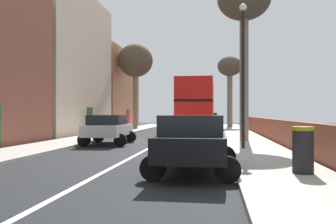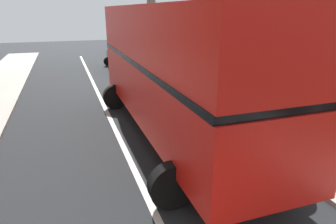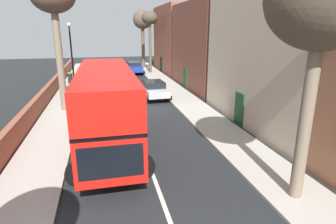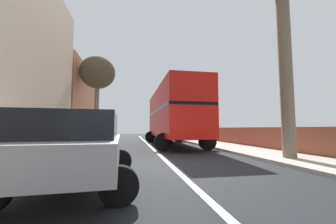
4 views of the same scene
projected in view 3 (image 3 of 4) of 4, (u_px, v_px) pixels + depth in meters
ground_plane at (128, 107)px, 22.19m from camera, size 84.00×84.00×0.00m
road_centre_line at (128, 107)px, 22.19m from camera, size 0.16×54.00×0.01m
sidewalk_left at (187, 102)px, 23.24m from camera, size 2.60×60.00×0.12m
sidewalk_right at (63, 110)px, 21.10m from camera, size 2.60×60.00×0.12m
terraced_houses_left at (232, 45)px, 22.59m from camera, size 4.07×47.52×10.91m
boundary_wall_right at (40, 103)px, 20.59m from camera, size 0.36×54.00×1.31m
double_decker_bus at (107, 103)px, 13.97m from camera, size 3.58×10.30×4.06m
parked_car_silver_left_0 at (154, 89)px, 24.43m from camera, size 2.60×4.14×1.55m
parked_car_blue_left_1 at (134, 67)px, 38.24m from camera, size 2.47×4.63×1.62m
parked_car_black_right_2 at (96, 76)px, 31.20m from camera, size 2.44×4.08×1.59m
street_tree_left_0 at (323, 0)px, 8.28m from camera, size 3.45×3.45×8.36m
street_tree_left_2 at (150, 21)px, 37.03m from camera, size 2.14×2.14×8.06m
street_tree_right_3 at (53, 0)px, 18.81m from camera, size 3.01×3.01×9.22m
street_tree_left_4 at (142, 21)px, 42.02m from camera, size 2.80×2.80×8.54m
lamppost_right at (72, 54)px, 24.32m from camera, size 0.32×0.32×6.31m
litter_bin_right at (70, 78)px, 30.91m from camera, size 0.55×0.55×1.19m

